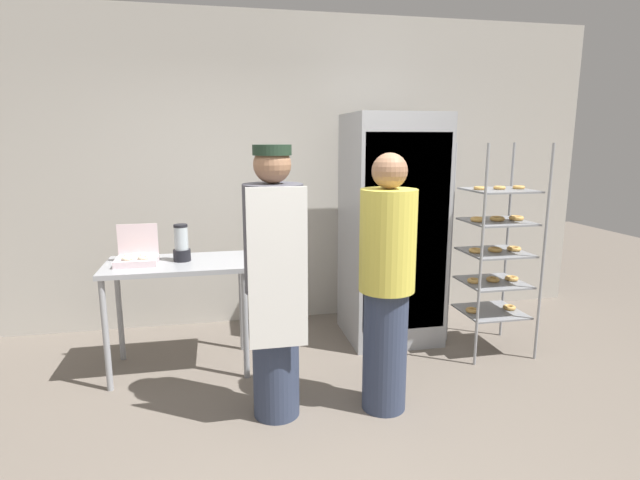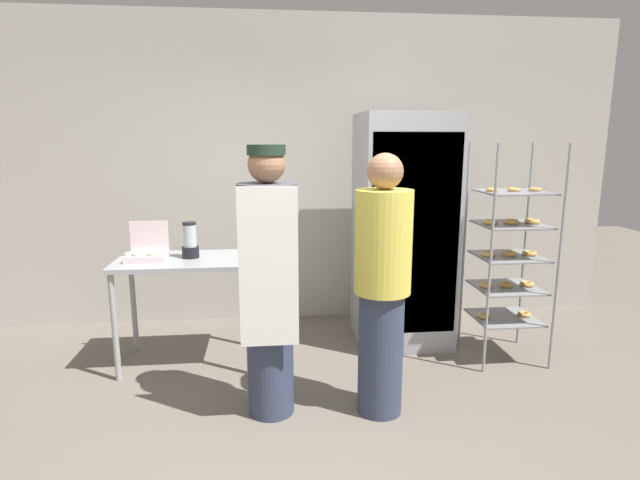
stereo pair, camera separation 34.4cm
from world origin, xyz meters
name	(u,v)px [view 1 (the left image)]	position (x,y,z in m)	size (l,w,h in m)	color
ground_plane	(330,455)	(0.00, 0.00, 0.00)	(14.00, 14.00, 0.00)	#6B6056
back_wall	(277,172)	(0.00, 2.36, 1.46)	(6.40, 0.12, 2.92)	#B7B2A8
refrigerator	(391,229)	(0.92, 1.62, 1.00)	(0.79, 0.77, 1.99)	#9EA0A5
baking_rack	(495,251)	(1.66, 1.16, 0.86)	(0.56, 0.54, 1.75)	#93969B
prep_counter	(178,276)	(-0.90, 1.32, 0.75)	(1.06, 0.61, 0.86)	#9EA0A5
donut_box	(137,258)	(-1.18, 1.31, 0.91)	(0.30, 0.24, 0.29)	silver
blender_pitcher	(181,245)	(-0.86, 1.35, 0.99)	(0.13, 0.13, 0.28)	black
person_baker	(274,281)	(-0.25, 0.50, 0.91)	(0.37, 0.39, 1.74)	#333D56
person_customer	(387,284)	(0.47, 0.44, 0.86)	(0.36, 0.36, 1.69)	#333D56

